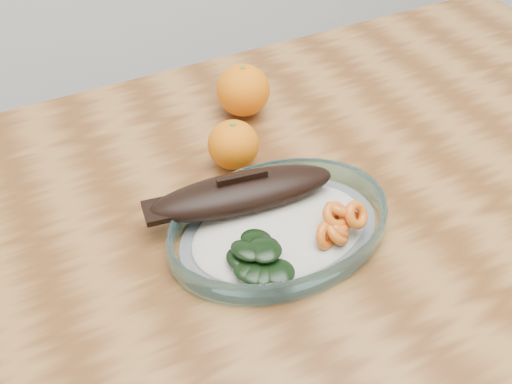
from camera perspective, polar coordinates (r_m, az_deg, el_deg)
dining_table at (r=0.84m, az=5.50°, el=-7.25°), size 1.20×0.80×0.75m
plated_meal at (r=0.73m, az=1.95°, el=-2.80°), size 0.49×0.49×0.08m
orange_left at (r=0.91m, az=-1.16°, el=9.03°), size 0.08×0.08×0.08m
orange_right at (r=0.82m, az=-2.03°, el=4.23°), size 0.07×0.07×0.07m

